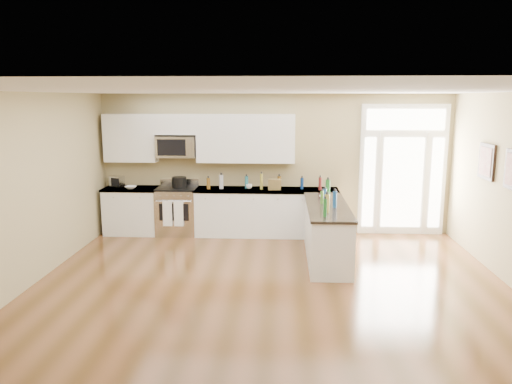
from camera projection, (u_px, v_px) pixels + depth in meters
ground at (268, 312)px, 6.42m from camera, size 8.00×8.00×0.00m
room_shell at (269, 181)px, 6.10m from camera, size 8.00×8.00×8.00m
back_cabinet_left at (133, 212)px, 10.11m from camera, size 1.10×0.66×0.94m
back_cabinet_right at (266, 214)px, 9.96m from camera, size 2.85×0.66×0.94m
peninsula_cabinet at (327, 234)px, 8.48m from camera, size 0.69×2.32×0.94m
upper_cabinet_left at (131, 138)px, 9.97m from camera, size 1.04×0.33×0.95m
upper_cabinet_right at (246, 138)px, 9.85m from camera, size 1.94×0.33×0.95m
upper_cabinet_short at (176, 124)px, 9.87m from camera, size 0.82×0.33×0.40m
microwave at (177, 147)px, 9.92m from camera, size 0.78×0.41×0.42m
entry_door at (403, 170)px, 9.92m from camera, size 1.70×0.10×2.60m
wall_art_near at (487, 162)px, 8.07m from camera, size 0.05×0.58×0.58m
kitchen_range at (177, 211)px, 10.05m from camera, size 0.79×0.70×1.08m
stockpot at (179, 182)px, 9.95m from camera, size 0.31×0.31×0.23m
toaster_oven at (117, 181)px, 10.15m from camera, size 0.31×0.28×0.21m
cardboard_box at (274, 184)px, 9.79m from camera, size 0.25×0.19×0.20m
bowl_left at (131, 187)px, 9.89m from camera, size 0.24×0.24×0.05m
bowl_peninsula at (324, 197)px, 8.97m from camera, size 0.17×0.17×0.05m
cup_counter at (249, 186)px, 9.90m from camera, size 0.14×0.14×0.09m
counter_bottles at (288, 189)px, 9.16m from camera, size 2.39×2.45×0.31m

